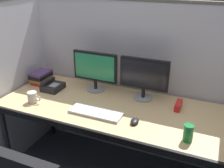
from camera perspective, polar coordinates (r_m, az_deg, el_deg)
cubicle_partition_rear at (r=2.55m, az=3.51°, el=0.66°), size 2.21×0.06×1.57m
cubicle_partition_left at (r=2.63m, az=-21.74°, el=-0.33°), size 0.06×1.41×1.57m
desk at (r=2.21m, az=-0.64°, el=-6.05°), size 1.90×0.80×0.74m
monitor_left at (r=2.39m, az=-3.75°, el=3.37°), size 0.43×0.17×0.37m
monitor_right at (r=2.24m, az=7.09°, el=1.73°), size 0.43×0.17×0.37m
keyboard_main at (r=2.07m, az=-3.61°, el=-6.33°), size 0.43×0.15×0.02m
computer_mouse at (r=1.96m, az=5.04°, el=-8.17°), size 0.06×0.10×0.04m
soda_can at (r=1.82m, az=16.50°, el=-10.35°), size 0.07×0.07×0.12m
red_stapler at (r=2.21m, az=14.44°, el=-4.60°), size 0.04×0.15×0.06m
coffee_mug at (r=2.33m, az=-17.11°, el=-2.81°), size 0.13×0.08×0.09m
book_stack at (r=2.70m, az=-15.32°, el=1.47°), size 0.16×0.22×0.12m
desk_phone at (r=2.53m, az=-13.04°, el=-0.50°), size 0.17×0.19×0.09m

